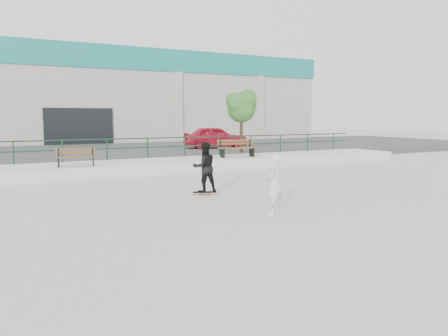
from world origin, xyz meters
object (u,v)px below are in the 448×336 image
standing_skater (204,167)px  seated_skater (274,184)px  red_car (216,137)px  bench_right (237,148)px  tree (242,105)px  skateboard (205,192)px  bench_left (76,157)px

standing_skater → seated_skater: (0.39, -3.47, -0.12)m
red_car → seated_skater: (-6.48, -16.26, -0.42)m
bench_right → tree: (1.78, 2.56, 2.26)m
tree → standing_skater: size_ratio=2.19×
tree → red_car: size_ratio=0.86×
bench_right → tree: 3.85m
bench_right → standing_skater: standing_skater is taller
bench_right → skateboard: size_ratio=2.51×
bench_left → seated_skater: 10.12m
tree → standing_skater: tree is taller
red_car → skateboard: bearing=166.7°
bench_left → bench_right: (8.02, 0.52, 0.07)m
bench_left → red_car: bearing=44.4°
red_car → seated_skater: size_ratio=2.62×
seated_skater → bench_right: bearing=-148.8°
tree → skateboard: size_ratio=4.50×
bench_right → seated_skater: 11.01m
skateboard → bench_right: bearing=72.9°
bench_right → seated_skater: size_ratio=1.26×
skateboard → standing_skater: standing_skater is taller
bench_left → skateboard: 6.82m
bench_right → standing_skater: bearing=-119.8°
seated_skater → red_car: bearing=-146.1°
standing_skater → seated_skater: size_ratio=1.03×
bench_left → bench_right: bench_right is taller
bench_right → seated_skater: seated_skater is taller
skateboard → standing_skater: (0.00, 0.00, 0.84)m
bench_left → standing_skater: 6.77m
bench_right → skateboard: bearing=-119.8°
skateboard → bench_left: bearing=137.0°
bench_left → standing_skater: standing_skater is taller
red_car → skateboard: 14.56m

